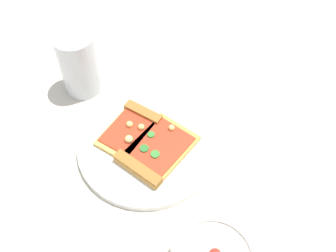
{
  "coord_description": "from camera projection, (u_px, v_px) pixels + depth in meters",
  "views": [
    {
      "loc": [
        0.41,
        -0.17,
        0.63
      ],
      "look_at": [
        -0.01,
        -0.01,
        0.03
      ],
      "focal_mm": 42.4,
      "sensor_mm": 36.0,
      "label": 1
    }
  ],
  "objects": [
    {
      "name": "paper_napkin",
      "position": [
        238.0,
        75.0,
        0.87
      ],
      "size": [
        0.13,
        0.14,
        0.0
      ],
      "primitive_type": "cube",
      "rotation": [
        0.0,
        0.0,
        0.3
      ],
      "color": "white",
      "rests_on": "ground_plane"
    },
    {
      "name": "pizza_slice_far",
      "position": [
        132.0,
        127.0,
        0.76
      ],
      "size": [
        0.13,
        0.14,
        0.02
      ],
      "color": "#E5B256",
      "rests_on": "plate"
    },
    {
      "name": "plate",
      "position": [
        148.0,
        145.0,
        0.75
      ],
      "size": [
        0.26,
        0.26,
        0.01
      ],
      "primitive_type": "cylinder",
      "color": "silver",
      "rests_on": "ground_plane"
    },
    {
      "name": "ground_plane",
      "position": [
        173.0,
        140.0,
        0.77
      ],
      "size": [
        2.4,
        2.4,
        0.0
      ],
      "primitive_type": "plane",
      "color": "beige",
      "rests_on": "ground"
    },
    {
      "name": "pizza_slice_near",
      "position": [
        154.0,
        152.0,
        0.73
      ],
      "size": [
        0.15,
        0.17,
        0.02
      ],
      "color": "gold",
      "rests_on": "plate"
    },
    {
      "name": "soda_glass",
      "position": [
        79.0,
        66.0,
        0.8
      ],
      "size": [
        0.08,
        0.08,
        0.14
      ],
      "color": "silver",
      "rests_on": "ground_plane"
    }
  ]
}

